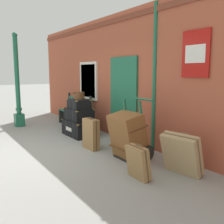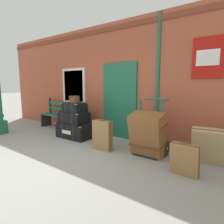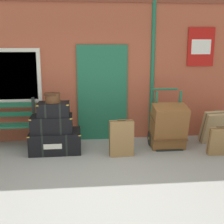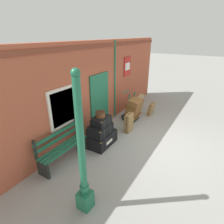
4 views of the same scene
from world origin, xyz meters
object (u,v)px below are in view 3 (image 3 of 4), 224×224
steamer_trunk_base (56,141)px  round_hatbox (52,97)px  porters_trolley (166,134)px  steamer_trunk_top (54,109)px  steamer_trunk_middle (52,123)px  suitcase_caramel (220,141)px  suitcase_brown (217,127)px  large_brown_trunk (169,126)px  suitcase_tan (121,138)px

steamer_trunk_base → round_hatbox: size_ratio=3.25×
round_hatbox → porters_trolley: size_ratio=0.26×
steamer_trunk_top → round_hatbox: size_ratio=1.94×
steamer_trunk_middle → round_hatbox: size_ratio=2.61×
suitcase_caramel → suitcase_brown: bearing=70.1°
steamer_trunk_base → large_brown_trunk: bearing=-1.9°
suitcase_tan → large_brown_trunk: bearing=15.8°
steamer_trunk_base → suitcase_caramel: size_ratio=1.77×
steamer_trunk_middle → suitcase_brown: size_ratio=1.13×
steamer_trunk_base → steamer_trunk_middle: steamer_trunk_middle is taller
porters_trolley → suitcase_caramel: (0.89, -0.63, 0.01)m
steamer_trunk_top → suitcase_caramel: size_ratio=1.06×
large_brown_trunk → suitcase_caramel: size_ratio=1.65×
suitcase_caramel → suitcase_brown: 0.78m
steamer_trunk_base → round_hatbox: (-0.02, 0.00, 0.90)m
steamer_trunk_middle → steamer_trunk_top: (0.05, -0.02, 0.29)m
steamer_trunk_middle → steamer_trunk_base: bearing=-2.0°
steamer_trunk_top → suitcase_caramel: 3.28m
suitcase_tan → steamer_trunk_middle: bearing=164.8°
steamer_trunk_base → suitcase_tan: size_ratio=1.40×
round_hatbox → suitcase_tan: 1.55m
steamer_trunk_top → suitcase_caramel: bearing=-9.2°
porters_trolley → suitcase_tan: (-1.01, -0.46, 0.07)m
large_brown_trunk → suitcase_tan: size_ratio=1.31×
steamer_trunk_base → suitcase_brown: 3.45m
steamer_trunk_top → suitcase_brown: size_ratio=0.84×
porters_trolley → steamer_trunk_base: bearing=-177.6°
porters_trolley → suitcase_brown: size_ratio=1.66×
steamer_trunk_middle → suitcase_caramel: (3.23, -0.53, -0.30)m
large_brown_trunk → suitcase_tan: (-1.01, -0.28, -0.13)m
suitcase_brown → large_brown_trunk: bearing=-166.7°
large_brown_trunk → suitcase_caramel: bearing=-27.1°
porters_trolley → large_brown_trunk: bearing=-90.0°
round_hatbox → large_brown_trunk: bearing=-2.0°
steamer_trunk_base → large_brown_trunk: (2.29, -0.08, 0.27)m
steamer_trunk_middle → porters_trolley: (2.34, 0.09, -0.31)m
steamer_trunk_top → round_hatbox: round_hatbox is taller
steamer_trunk_middle → suitcase_caramel: steamer_trunk_middle is taller
suitcase_caramel → steamer_trunk_base: bearing=170.5°
steamer_trunk_base → large_brown_trunk: large_brown_trunk is taller
round_hatbox → suitcase_caramel: bearing=-9.5°
steamer_trunk_top → porters_trolley: bearing=2.7°
porters_trolley → suitcase_brown: porters_trolley is taller
steamer_trunk_middle → suitcase_brown: (3.49, 0.20, -0.22)m
steamer_trunk_base → steamer_trunk_top: bearing=-128.7°
suitcase_brown → suitcase_tan: bearing=-165.5°
steamer_trunk_top → large_brown_trunk: bearing=-1.6°
steamer_trunk_middle → suitcase_brown: 3.51m
round_hatbox → suitcase_caramel: round_hatbox is taller
round_hatbox → suitcase_brown: bearing=3.2°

